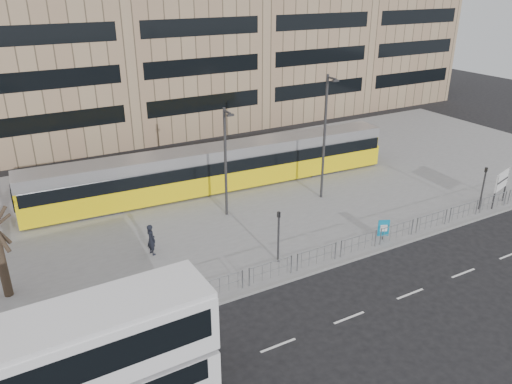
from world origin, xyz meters
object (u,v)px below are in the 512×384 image
traffic_light_west (279,230)px  tram (218,167)px  station_sign (502,182)px  lamp_post_east (325,134)px  traffic_light_east (484,183)px  ad_panel (384,228)px  double_decker_bus (46,378)px  pedestrian (151,239)px  lamp_post_west (226,158)px

traffic_light_west → tram: bearing=86.9°
station_sign → lamp_post_east: bearing=128.7°
traffic_light_east → station_sign: bearing=-26.1°
lamp_post_east → ad_panel: bearing=-94.7°
double_decker_bus → lamp_post_east: bearing=29.3°
ad_panel → pedestrian: (-12.92, 5.29, 0.17)m
ad_panel → lamp_post_west: lamp_post_west is taller
lamp_post_west → lamp_post_east: bearing=-5.9°
pedestrian → traffic_light_east: traffic_light_east is taller
double_decker_bus → traffic_light_west: 14.26m
station_sign → pedestrian: 24.24m
tram → traffic_light_east: bearing=-37.7°
station_sign → traffic_light_east: (-1.77, 0.14, 0.23)m
double_decker_bus → pedestrian: bearing=54.6°
double_decker_bus → traffic_light_east: (28.83, 5.01, -0.42)m
traffic_light_east → lamp_post_east: size_ratio=0.35×
ad_panel → lamp_post_east: 8.20m
double_decker_bus → station_sign: 30.99m
double_decker_bus → lamp_post_west: size_ratio=1.60×
lamp_post_west → lamp_post_east: 7.43m
traffic_light_east → lamp_post_west: 17.67m
station_sign → traffic_light_west: (-17.66, 1.09, 0.23)m
station_sign → lamp_post_west: lamp_post_west is taller
pedestrian → station_sign: bearing=-115.2°
tram → lamp_post_east: 8.49m
tram → traffic_light_east: size_ratio=9.14×
station_sign → tram: bearing=126.0°
traffic_light_east → lamp_post_west: size_ratio=0.42×
traffic_light_west → lamp_post_west: 7.18m
ad_panel → lamp_post_west: (-6.78, 7.85, 3.29)m
double_decker_bus → pedestrian: (6.99, 10.27, -1.45)m
ad_panel → traffic_light_west: traffic_light_west is taller
pedestrian → traffic_light_west: bearing=-138.2°
pedestrian → traffic_light_west: traffic_light_west is taller
lamp_post_east → pedestrian: bearing=-172.4°
tram → pedestrian: 10.49m
double_decker_bus → tram: double_decker_bus is taller
double_decker_bus → ad_panel: double_decker_bus is taller
station_sign → ad_panel: bearing=163.5°
station_sign → traffic_light_east: traffic_light_east is taller
station_sign → pedestrian: station_sign is taller
lamp_post_west → tram: bearing=71.2°
traffic_light_east → lamp_post_west: (-15.70, 7.82, 2.09)m
pedestrian → lamp_post_west: (6.14, 2.56, 3.12)m
ad_panel → pedestrian: pedestrian is taller
ad_panel → tram: bearing=137.1°
pedestrian → traffic_light_east: (21.84, -5.26, 1.03)m
double_decker_bus → station_sign: double_decker_bus is taller
double_decker_bus → pedestrian: double_decker_bus is taller
tram → lamp_post_east: lamp_post_east is taller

